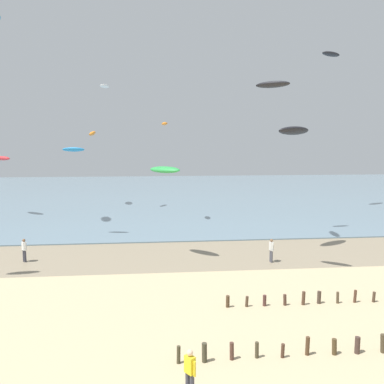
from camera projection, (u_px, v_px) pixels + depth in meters
wet_sand_strip at (179, 255)px, 30.90m from camera, size 120.00×8.21×0.01m
sea at (164, 193)px, 69.53m from camera, size 160.00×70.00×0.10m
groyne_mid at (316, 347)px, 16.28m from camera, size 10.69×0.31×0.79m
groyne_far at (339, 297)px, 21.67m from camera, size 13.27×0.33×0.74m
person_nearest_camera at (24, 250)px, 29.08m from camera, size 0.40×0.46×1.71m
person_mid_beach at (271, 250)px, 29.04m from camera, size 0.24×0.57×1.71m
person_by_waterline at (190, 372)px, 13.52m from camera, size 0.39×0.48×1.71m
kite_aloft_0 at (165, 124)px, 42.31m from camera, size 0.73×1.96×0.40m
kite_aloft_2 at (294, 131)px, 31.37m from camera, size 3.48×2.73×0.93m
kite_aloft_5 at (105, 86)px, 49.53m from camera, size 1.46×2.14×0.56m
kite_aloft_6 at (92, 133)px, 53.77m from camera, size 1.37×3.05×0.84m
kite_aloft_7 at (331, 54)px, 49.95m from camera, size 3.32×2.51×0.60m
kite_aloft_8 at (2, 158)px, 46.54m from camera, size 2.94×2.79×0.57m
kite_aloft_10 at (165, 170)px, 29.34m from camera, size 2.70×2.71×0.61m
kite_aloft_11 at (273, 84)px, 24.55m from camera, size 2.20×1.91×0.49m
kite_aloft_12 at (73, 149)px, 35.75m from camera, size 2.11×1.06×0.55m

